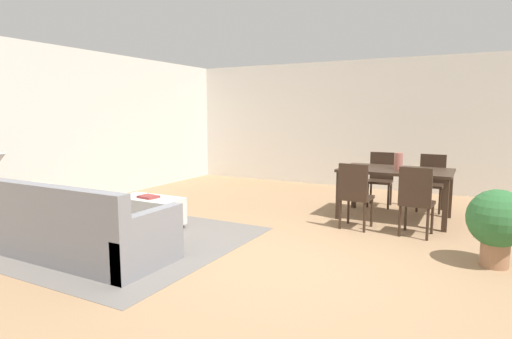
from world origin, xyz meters
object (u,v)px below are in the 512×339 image
object	(u,v)px
dining_table	(395,175)
potted_plant	(497,221)
couch	(74,231)
ottoman_table	(150,211)
dining_chair_near_left	(355,192)
dining_chair_near_right	(416,198)
vase_centerpiece	(398,161)
book_on_ottoman	(148,197)
dining_chair_far_left	(381,176)
dining_chair_far_right	(432,179)

from	to	relation	value
dining_table	potted_plant	bearing A→B (deg)	-50.75
couch	ottoman_table	world-z (taller)	couch
ottoman_table	dining_chair_near_left	size ratio (longest dim) A/B	1.00
dining_chair_near_right	vase_centerpiece	xyz separation A→B (m)	(-0.38, 0.89, 0.36)
book_on_ottoman	dining_chair_far_left	bearing A→B (deg)	50.28
dining_table	vase_centerpiece	bearing A→B (deg)	20.64
dining_chair_near_right	book_on_ottoman	xyz separation A→B (m)	(-3.32, -1.32, -0.07)
ottoman_table	dining_table	world-z (taller)	dining_table
ottoman_table	dining_chair_near_right	bearing A→B (deg)	21.20
couch	potted_plant	bearing A→B (deg)	24.05
vase_centerpiece	potted_plant	xyz separation A→B (m)	(1.27, -1.61, -0.40)
dining_chair_near_left	dining_chair_near_right	xyz separation A→B (m)	(0.79, 0.01, 0.00)
couch	dining_chair_far_right	xyz separation A→B (m)	(3.27, 4.31, 0.23)
ottoman_table	dining_chair_near_right	world-z (taller)	dining_chair_near_right
book_on_ottoman	dining_chair_near_left	bearing A→B (deg)	27.41
dining_chair_near_right	vase_centerpiece	world-z (taller)	vase_centerpiece
dining_chair_far_right	ottoman_table	bearing A→B (deg)	-137.83
ottoman_table	dining_chair_far_right	distance (m)	4.51
vase_centerpiece	dining_chair_far_right	bearing A→B (deg)	64.84
book_on_ottoman	dining_chair_near_right	bearing A→B (deg)	21.68
dining_chair_near_left	potted_plant	xyz separation A→B (m)	(1.68, -0.71, -0.04)
couch	dining_chair_near_left	bearing A→B (deg)	46.09
book_on_ottoman	dining_chair_far_right	bearing A→B (deg)	42.50
ottoman_table	book_on_ottoman	xyz separation A→B (m)	(0.01, -0.03, 0.20)
dining_chair_far_left	vase_centerpiece	size ratio (longest dim) A/B	3.77
ottoman_table	dining_chair_near_right	distance (m)	3.57
dining_chair_far_left	potted_plant	distance (m)	2.96
ottoman_table	potted_plant	xyz separation A→B (m)	(4.21, 0.57, 0.24)
dining_chair_far_left	vase_centerpiece	distance (m)	0.99
dining_table	dining_chair_near_left	xyz separation A→B (m)	(-0.37, -0.89, -0.15)
potted_plant	book_on_ottoman	bearing A→B (deg)	-171.94
couch	dining_chair_near_right	size ratio (longest dim) A/B	2.45
dining_chair_far_right	vase_centerpiece	bearing A→B (deg)	-115.16
dining_chair_far_left	potted_plant	bearing A→B (deg)	-55.14
book_on_ottoman	dining_table	bearing A→B (deg)	37.12
ottoman_table	dining_table	xyz separation A→B (m)	(2.91, 2.17, 0.43)
dining_table	dining_chair_far_right	size ratio (longest dim) A/B	1.73
ottoman_table	dining_chair_far_left	xyz separation A→B (m)	(2.52, 3.00, 0.27)
dining_chair_far_right	potted_plant	size ratio (longest dim) A/B	1.12
couch	dining_chair_far_right	size ratio (longest dim) A/B	2.45
couch	dining_chair_far_right	distance (m)	5.42
ottoman_table	dining_chair_near_right	xyz separation A→B (m)	(3.32, 1.29, 0.27)
dining_chair_near_right	dining_chair_far_right	distance (m)	1.73
dining_chair_far_right	potted_plant	distance (m)	2.61
couch	dining_chair_far_left	world-z (taller)	dining_chair_far_left
couch	dining_chair_near_right	xyz separation A→B (m)	(3.26, 2.58, 0.23)
ottoman_table	dining_table	distance (m)	3.65
couch	potted_plant	distance (m)	4.55
ottoman_table	couch	bearing A→B (deg)	-87.33
dining_table	dining_chair_near_right	xyz separation A→B (m)	(0.42, -0.88, -0.15)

